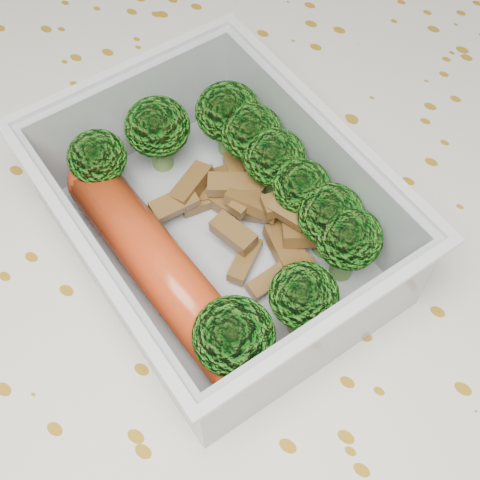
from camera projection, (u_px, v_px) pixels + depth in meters
The scene contains 6 objects.
dining_table at pixel (249, 320), 0.47m from camera, with size 1.40×0.90×0.75m.
tablecloth at pixel (250, 286), 0.43m from camera, with size 1.46×0.96×0.19m.
lunch_container at pixel (218, 227), 0.38m from camera, with size 0.24×0.22×0.07m.
broccoli_florets at pixel (248, 194), 0.37m from camera, with size 0.18×0.16×0.05m.
meat_pile at pixel (243, 211), 0.39m from camera, with size 0.10×0.08×0.03m.
sausage at pixel (160, 267), 0.37m from camera, with size 0.17×0.08×0.03m.
Camera 1 is at (0.11, -0.17, 1.10)m, focal length 50.00 mm.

